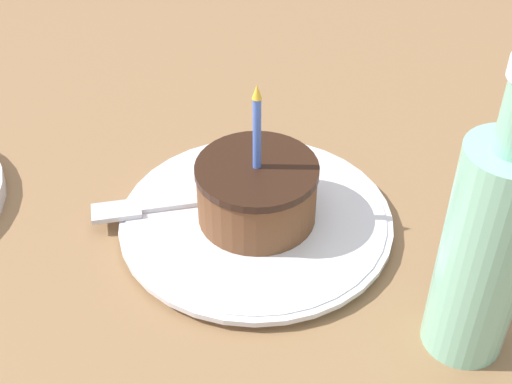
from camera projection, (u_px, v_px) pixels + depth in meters
name	position (u px, v px, depth m)	size (l,w,h in m)	color
ground_plane	(239.00, 243.00, 0.67)	(2.40, 2.40, 0.04)	olive
plate	(256.00, 221.00, 0.65)	(0.25, 0.25, 0.01)	silver
cake_slice	(257.00, 191.00, 0.63)	(0.11, 0.11, 0.14)	brown
fork	(181.00, 203.00, 0.66)	(0.05, 0.19, 0.00)	silver
bottle	(486.00, 246.00, 0.49)	(0.06, 0.06, 0.24)	#8CD1B2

